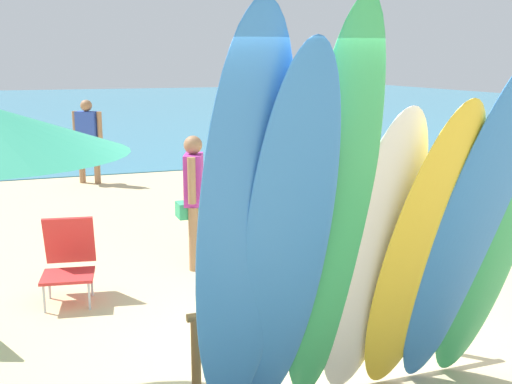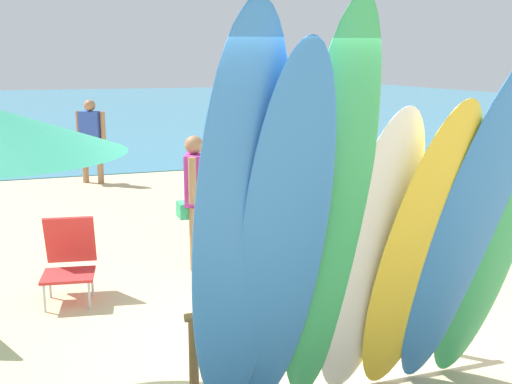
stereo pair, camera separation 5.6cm
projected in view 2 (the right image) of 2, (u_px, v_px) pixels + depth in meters
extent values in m
plane|color=#D3BC8C|center=(112.00, 145.00, 17.84)|extent=(60.00, 60.00, 0.00)
cube|color=teal|center=(77.00, 107.00, 31.93)|extent=(60.00, 40.00, 0.02)
cylinder|color=brown|center=(194.00, 356.00, 4.51)|extent=(0.07, 0.07, 0.60)
cylinder|color=brown|center=(439.00, 318.00, 5.19)|extent=(0.07, 0.07, 0.60)
cylinder|color=brown|center=(326.00, 299.00, 4.79)|extent=(2.20, 0.06, 0.06)
ellipsoid|color=#337AD1|center=(239.00, 241.00, 3.67)|extent=(0.62, 1.00, 2.71)
ellipsoid|color=#337AD1|center=(282.00, 252.00, 3.75)|extent=(0.63, 1.12, 2.53)
ellipsoid|color=#38B266|center=(327.00, 229.00, 3.85)|extent=(0.57, 1.03, 2.74)
ellipsoid|color=white|center=(368.00, 265.00, 4.12)|extent=(0.63, 0.82, 2.15)
ellipsoid|color=yellow|center=(417.00, 260.00, 4.13)|extent=(0.60, 0.93, 2.19)
ellipsoid|color=#337AD1|center=(464.00, 238.00, 4.13)|extent=(0.58, 1.08, 2.49)
ellipsoid|color=#38B266|center=(482.00, 267.00, 4.37)|extent=(0.54, 0.85, 1.96)
cylinder|color=brown|center=(263.00, 185.00, 10.22)|extent=(0.12, 0.12, 0.78)
cylinder|color=brown|center=(263.00, 181.00, 10.54)|extent=(0.12, 0.12, 0.78)
cube|color=#B23399|center=(263.00, 163.00, 10.31)|extent=(0.42, 0.26, 0.19)
cube|color=#33A36B|center=(263.00, 141.00, 10.24)|extent=(0.33, 0.45, 0.61)
sphere|color=brown|center=(263.00, 115.00, 10.15)|extent=(0.22, 0.22, 0.22)
cylinder|color=brown|center=(263.00, 141.00, 9.98)|extent=(0.10, 0.10, 0.54)
cylinder|color=brown|center=(263.00, 137.00, 10.48)|extent=(0.10, 0.10, 0.54)
cylinder|color=#9E704C|center=(85.00, 163.00, 12.37)|extent=(0.12, 0.12, 0.79)
cylinder|color=#9E704C|center=(100.00, 163.00, 12.30)|extent=(0.12, 0.12, 0.79)
cube|color=orange|center=(92.00, 146.00, 12.27)|extent=(0.42, 0.26, 0.19)
cube|color=#2D4CB2|center=(91.00, 127.00, 12.19)|extent=(0.46, 0.40, 0.62)
sphere|color=#9E704C|center=(90.00, 105.00, 12.10)|extent=(0.22, 0.22, 0.22)
cylinder|color=#9E704C|center=(78.00, 125.00, 12.25)|extent=(0.10, 0.10, 0.55)
cylinder|color=#9E704C|center=(103.00, 126.00, 12.12)|extent=(0.10, 0.10, 0.55)
cylinder|color=brown|center=(352.00, 213.00, 8.40)|extent=(0.11, 0.11, 0.75)
cylinder|color=brown|center=(337.00, 217.00, 8.19)|extent=(0.11, 0.11, 0.75)
cube|color=orange|center=(346.00, 192.00, 8.23)|extent=(0.41, 0.25, 0.18)
cube|color=#DB333D|center=(346.00, 165.00, 8.16)|extent=(0.44, 0.34, 0.59)
sphere|color=brown|center=(347.00, 134.00, 8.07)|extent=(0.21, 0.21, 0.21)
cylinder|color=brown|center=(358.00, 160.00, 8.32)|extent=(0.09, 0.09, 0.52)
cylinder|color=brown|center=(334.00, 164.00, 7.98)|extent=(0.09, 0.09, 0.52)
cylinder|color=#9E704C|center=(194.00, 239.00, 7.20)|extent=(0.11, 0.11, 0.75)
cylinder|color=#9E704C|center=(197.00, 232.00, 7.50)|extent=(0.11, 0.11, 0.75)
cube|color=#33A36B|center=(195.00, 209.00, 7.29)|extent=(0.40, 0.25, 0.18)
cube|color=#B23399|center=(195.00, 179.00, 7.21)|extent=(0.32, 0.43, 0.59)
sphere|color=#9E704C|center=(194.00, 145.00, 7.13)|extent=(0.21, 0.21, 0.21)
cylinder|color=#9E704C|center=(192.00, 181.00, 6.97)|extent=(0.09, 0.09, 0.52)
cylinder|color=#9E704C|center=(197.00, 173.00, 7.45)|extent=(0.09, 0.09, 0.52)
cylinder|color=#B7B7BC|center=(44.00, 298.00, 6.04)|extent=(0.02, 0.02, 0.28)
cylinder|color=#B7B7BC|center=(89.00, 296.00, 6.11)|extent=(0.02, 0.02, 0.28)
cylinder|color=#B7B7BC|center=(50.00, 285.00, 6.40)|extent=(0.02, 0.02, 0.28)
cylinder|color=#B7B7BC|center=(92.00, 282.00, 6.47)|extent=(0.02, 0.02, 0.28)
cube|color=red|center=(68.00, 275.00, 6.22)|extent=(0.57, 0.52, 0.03)
cube|color=red|center=(70.00, 240.00, 6.47)|extent=(0.53, 0.29, 0.53)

